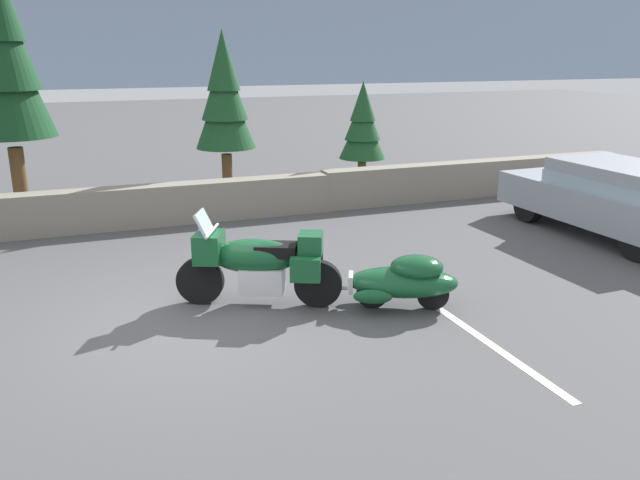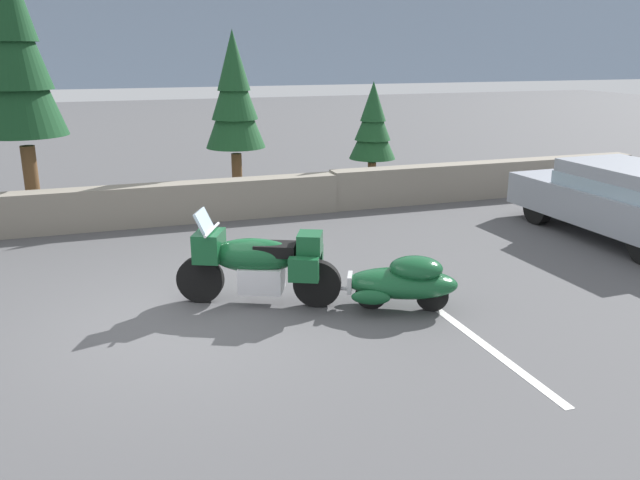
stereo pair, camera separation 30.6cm
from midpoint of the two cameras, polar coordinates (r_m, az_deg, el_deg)
ground_plane at (r=8.58m, az=-11.14°, el=-7.42°), size 80.00×80.00×0.00m
stone_guard_wall at (r=13.49m, az=-16.83°, el=2.88°), size 24.00×0.61×0.87m
distant_ridgeline at (r=103.25m, az=-19.18°, el=18.14°), size 240.00×80.00×16.00m
touring_motorcycle at (r=8.93m, az=-4.58°, el=-1.92°), size 2.16×1.30×1.33m
car_shaped_trailer at (r=8.88m, az=8.30°, el=-3.60°), size 2.15×1.25×0.76m
sedan_at_right_edge at (r=13.33m, az=25.98°, el=3.29°), size 1.94×4.55×1.41m
pine_tree_tall at (r=14.21m, az=-24.74°, el=14.91°), size 1.68×1.68×5.43m
pine_tree_secondary at (r=15.03m, az=-6.99°, el=12.49°), size 1.36×1.36×3.87m
pine_tree_far_right at (r=15.77m, az=5.25°, el=10.09°), size 1.12×1.12×2.72m
parking_stripe_marker at (r=8.38m, az=14.39°, el=-8.21°), size 0.12×3.60×0.01m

